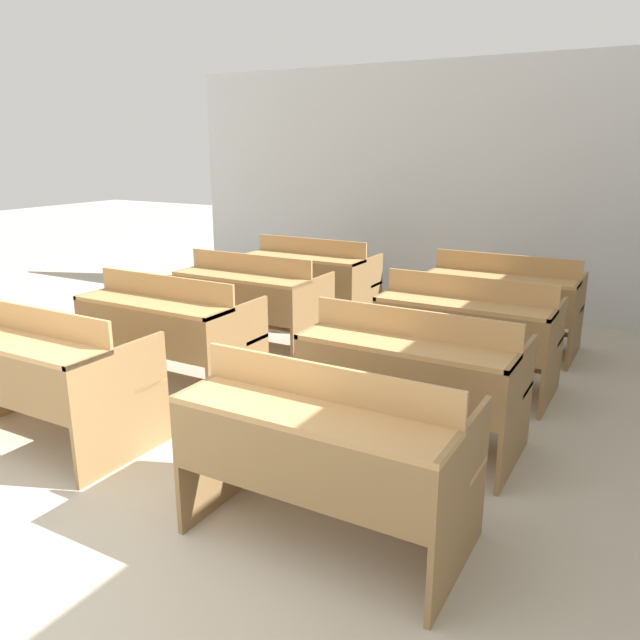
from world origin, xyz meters
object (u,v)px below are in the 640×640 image
bench_front_right (326,448)px  bench_back_left (311,277)px  bench_third_right (467,329)px  bench_front_left (42,371)px  bench_second_right (412,374)px  bench_second_left (168,328)px  bench_third_left (251,299)px  bench_back_right (504,299)px

bench_front_right → bench_back_left: same height
bench_third_right → bench_front_left: bearing=-132.8°
bench_second_right → bench_second_left: bearing=179.3°
bench_second_right → bench_back_left: size_ratio=1.00×
bench_third_left → bench_back_right: (2.06, 1.14, 0.00)m
bench_back_right → bench_front_right: bearing=-90.1°
bench_second_left → bench_back_right: 3.05m
bench_front_left → bench_third_right: bearing=47.2°
bench_front_left → bench_back_left: size_ratio=1.00×
bench_front_left → bench_back_right: bearing=58.3°
bench_front_left → bench_front_right: 2.08m
bench_third_left → bench_back_left: same height
bench_second_right → bench_back_right: 2.28m
bench_second_left → bench_back_right: bearing=47.6°
bench_second_right → bench_third_right: (0.01, 1.14, 0.00)m
bench_second_right → bench_back_left: (-2.06, 2.29, 0.00)m
bench_second_left → bench_back_left: size_ratio=1.00×
bench_front_left → bench_third_left: bearing=89.4°
bench_third_left → bench_back_left: (-0.02, 1.15, 0.00)m
bench_second_right → bench_front_left: bearing=-152.0°
bench_third_right → bench_front_right: bearing=-90.0°
bench_second_right → bench_third_right: size_ratio=1.00×
bench_second_right → bench_front_right: bearing=-89.4°
bench_front_left → bench_back_right: size_ratio=1.00×
bench_front_left → bench_third_left: same height
bench_second_left → bench_second_right: size_ratio=1.00×
bench_back_right → bench_third_left: bearing=-151.0°
bench_third_left → bench_third_right: size_ratio=1.00×
bench_third_right → bench_second_left: bearing=-151.4°
bench_front_left → bench_front_right: (2.08, -0.03, 0.00)m
bench_third_left → bench_back_left: 1.15m
bench_front_left → bench_second_left: 1.12m
bench_second_left → bench_third_right: bearing=28.6°
bench_front_left → bench_second_left: bearing=88.8°
bench_back_left → bench_back_right: size_ratio=1.00×
bench_second_right → bench_third_left: 2.34m
bench_second_left → bench_third_right: same height
bench_front_left → bench_back_left: (0.00, 3.38, 0.00)m
bench_front_right → bench_back_left: bearing=121.2°
bench_front_right → bench_back_right: (0.01, 3.41, 0.00)m
bench_third_left → bench_back_right: same height
bench_front_left → bench_third_left: size_ratio=1.00×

